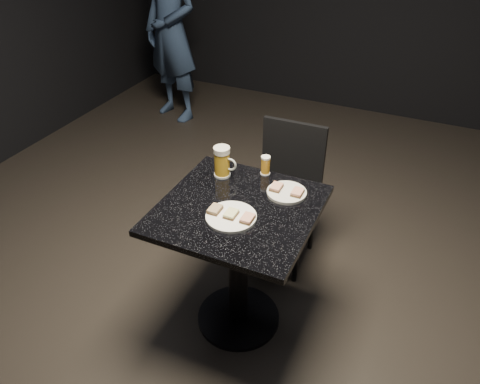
% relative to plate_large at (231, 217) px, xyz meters
% --- Properties ---
extents(floor, '(6.00, 6.00, 0.00)m').
position_rel_plate_large_xyz_m(floor, '(-0.01, 0.09, -0.76)').
color(floor, black).
rests_on(floor, ground).
extents(plate_large, '(0.23, 0.23, 0.01)m').
position_rel_plate_large_xyz_m(plate_large, '(0.00, 0.00, 0.00)').
color(plate_large, white).
rests_on(plate_large, table).
extents(plate_small, '(0.19, 0.19, 0.01)m').
position_rel_plate_large_xyz_m(plate_small, '(0.16, 0.28, 0.00)').
color(plate_small, silver).
rests_on(plate_small, table).
extents(patron, '(0.69, 0.55, 1.64)m').
position_rel_plate_large_xyz_m(patron, '(-1.65, 2.19, 0.06)').
color(patron, navy).
rests_on(patron, floor).
extents(table, '(0.70, 0.70, 0.75)m').
position_rel_plate_large_xyz_m(table, '(-0.01, 0.09, -0.25)').
color(table, black).
rests_on(table, floor).
extents(beer_mug, '(0.12, 0.08, 0.16)m').
position_rel_plate_large_xyz_m(beer_mug, '(-0.19, 0.30, 0.07)').
color(beer_mug, silver).
rests_on(beer_mug, table).
extents(beer_tumbler, '(0.05, 0.05, 0.10)m').
position_rel_plate_large_xyz_m(beer_tumbler, '(-0.00, 0.41, 0.04)').
color(beer_tumbler, silver).
rests_on(beer_tumbler, table).
extents(chair, '(0.38, 0.38, 0.86)m').
position_rel_plate_large_xyz_m(chair, '(0.01, 0.71, -0.26)').
color(chair, black).
rests_on(chair, floor).
extents(canapes_on_plate_large, '(0.21, 0.07, 0.02)m').
position_rel_plate_large_xyz_m(canapes_on_plate_large, '(0.00, 0.00, 0.02)').
color(canapes_on_plate_large, '#4C3521').
rests_on(canapes_on_plate_large, plate_large).
extents(canapes_on_plate_small, '(0.16, 0.07, 0.02)m').
position_rel_plate_large_xyz_m(canapes_on_plate_small, '(0.16, 0.28, 0.02)').
color(canapes_on_plate_small, '#4C3521').
rests_on(canapes_on_plate_small, plate_small).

